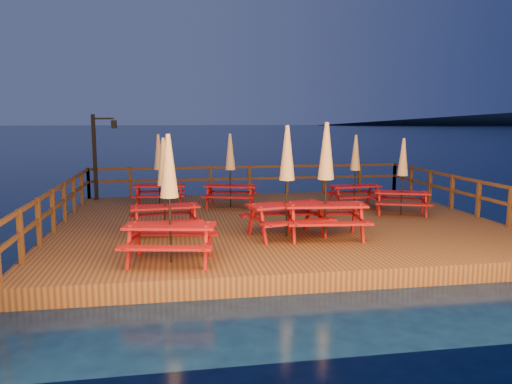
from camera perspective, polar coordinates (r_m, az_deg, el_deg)
ground at (r=14.33m, az=2.25°, el=-4.72°), size 500.00×500.00×0.00m
deck at (r=14.28m, az=2.26°, el=-3.93°), size 12.00×10.00×0.40m
deck_piles at (r=14.40m, az=2.25°, el=-5.88°), size 11.44×9.44×1.40m
railing at (r=15.83m, az=0.95°, el=0.83°), size 11.80×9.75×1.10m
lamp_post at (r=18.40m, az=-17.50°, el=4.72°), size 0.85×0.18×3.00m
picnic_table_0 at (r=16.41m, az=11.26°, el=2.51°), size 1.74×1.47×2.33m
picnic_table_1 at (r=11.92m, az=7.97°, el=1.51°), size 2.09×1.79×2.76m
picnic_table_2 at (r=11.98m, az=3.56°, el=1.44°), size 2.19×1.95×2.69m
picnic_table_3 at (r=12.41m, az=-10.45°, el=0.83°), size 1.82×1.56×2.39m
picnic_table_4 at (r=16.51m, az=-11.03°, el=2.58°), size 1.71×1.43×2.35m
picnic_table_5 at (r=16.07m, az=-2.96°, el=2.61°), size 1.96×1.75×2.37m
picnic_table_6 at (r=15.42m, az=16.39°, el=1.86°), size 1.94×1.76×2.28m
picnic_table_7 at (r=9.92m, az=-9.86°, el=-0.53°), size 2.03×1.78×2.55m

